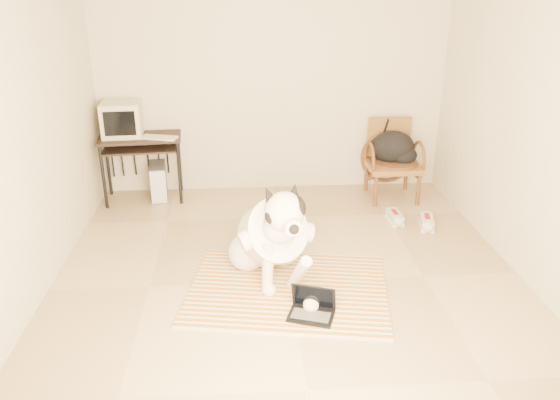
{
  "coord_description": "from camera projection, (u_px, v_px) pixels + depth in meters",
  "views": [
    {
      "loc": [
        -0.37,
        -4.0,
        2.41
      ],
      "look_at": [
        -0.08,
        -0.01,
        0.75
      ],
      "focal_mm": 35.0,
      "sensor_mm": 36.0,
      "label": 1
    }
  ],
  "objects": [
    {
      "name": "floor",
      "position": [
        289.0,
        281.0,
        4.64
      ],
      "size": [
        4.5,
        4.5,
        0.0
      ],
      "primitive_type": "plane",
      "color": "tan",
      "rests_on": "ground"
    },
    {
      "name": "wall_back",
      "position": [
        272.0,
        76.0,
        6.19
      ],
      "size": [
        4.5,
        0.0,
        4.5
      ],
      "primitive_type": "plane",
      "rotation": [
        1.57,
        0.0,
        0.0
      ],
      "color": "beige",
      "rests_on": "floor"
    },
    {
      "name": "wall_front",
      "position": [
        343.0,
        281.0,
        2.05
      ],
      "size": [
        4.5,
        0.0,
        4.5
      ],
      "primitive_type": "plane",
      "rotation": [
        -1.57,
        0.0,
        0.0
      ],
      "color": "beige",
      "rests_on": "floor"
    },
    {
      "name": "wall_left",
      "position": [
        18.0,
        132.0,
        3.99
      ],
      "size": [
        0.0,
        4.5,
        4.5
      ],
      "primitive_type": "plane",
      "rotation": [
        1.57,
        0.0,
        1.57
      ],
      "color": "beige",
      "rests_on": "floor"
    },
    {
      "name": "wall_right",
      "position": [
        545.0,
        122.0,
        4.25
      ],
      "size": [
        0.0,
        4.5,
        4.5
      ],
      "primitive_type": "plane",
      "rotation": [
        1.57,
        0.0,
        -1.57
      ],
      "color": "beige",
      "rests_on": "floor"
    },
    {
      "name": "rug",
      "position": [
        288.0,
        289.0,
        4.5
      ],
      "size": [
        1.8,
        1.49,
        0.02
      ],
      "color": "#C96410",
      "rests_on": "floor"
    },
    {
      "name": "dog",
      "position": [
        272.0,
        237.0,
        4.55
      ],
      "size": [
        0.7,
        1.29,
        0.99
      ],
      "color": "silver",
      "rests_on": "rug"
    },
    {
      "name": "laptop",
      "position": [
        312.0,
        308.0,
        4.13
      ],
      "size": [
        0.4,
        0.34,
        0.24
      ],
      "color": "black",
      "rests_on": "rug"
    },
    {
      "name": "computer_desk",
      "position": [
        140.0,
        146.0,
        6.09
      ],
      "size": [
        0.94,
        0.58,
        0.75
      ],
      "color": "black",
      "rests_on": "floor"
    },
    {
      "name": "crt_monitor",
      "position": [
        122.0,
        119.0,
        6.02
      ],
      "size": [
        0.45,
        0.43,
        0.38
      ],
      "color": "#B9B091",
      "rests_on": "computer_desk"
    },
    {
      "name": "desk_keyboard",
      "position": [
        159.0,
        138.0,
        5.97
      ],
      "size": [
        0.42,
        0.25,
        0.03
      ],
      "primitive_type": "cube",
      "rotation": [
        0.0,
        0.0,
        -0.3
      ],
      "color": "#B9B091",
      "rests_on": "computer_desk"
    },
    {
      "name": "pc_tower",
      "position": [
        158.0,
        181.0,
        6.32
      ],
      "size": [
        0.23,
        0.45,
        0.4
      ],
      "color": "#474649",
      "rests_on": "floor"
    },
    {
      "name": "rattan_chair",
      "position": [
        392.0,
        160.0,
        6.26
      ],
      "size": [
        0.59,
        0.57,
        0.89
      ],
      "color": "brown",
      "rests_on": "floor"
    },
    {
      "name": "backpack",
      "position": [
        394.0,
        149.0,
        6.21
      ],
      "size": [
        0.52,
        0.41,
        0.37
      ],
      "color": "black",
      "rests_on": "rattan_chair"
    },
    {
      "name": "sneaker_left",
      "position": [
        395.0,
        217.0,
        5.75
      ],
      "size": [
        0.13,
        0.3,
        0.1
      ],
      "color": "white",
      "rests_on": "floor"
    },
    {
      "name": "sneaker_right",
      "position": [
        427.0,
        222.0,
        5.63
      ],
      "size": [
        0.2,
        0.33,
        0.11
      ],
      "color": "white",
      "rests_on": "floor"
    }
  ]
}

